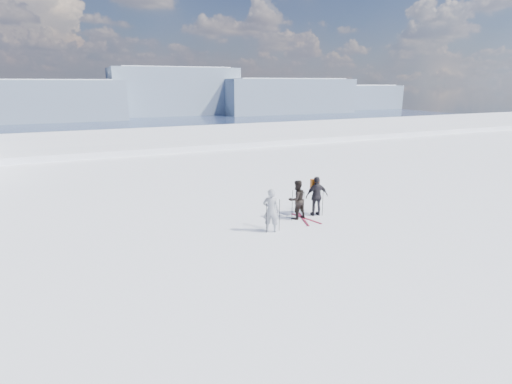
# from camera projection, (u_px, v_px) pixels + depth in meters

# --- Properties ---
(lake_basin) EXTENTS (820.00, 820.00, 71.62)m
(lake_basin) POSITION_uv_depth(u_px,v_px,m) (171.00, 202.00, 41.59)
(lake_basin) COLOR white
(lake_basin) RESTS_ON ground
(far_mountain_range) EXTENTS (770.00, 110.00, 53.00)m
(far_mountain_range) POSITION_uv_depth(u_px,v_px,m) (111.00, 95.00, 427.36)
(far_mountain_range) COLOR slate
(far_mountain_range) RESTS_ON ground
(skier_grey) EXTENTS (0.74, 0.68, 1.70)m
(skier_grey) POSITION_uv_depth(u_px,v_px,m) (271.00, 210.00, 15.16)
(skier_grey) COLOR #90949E
(skier_grey) RESTS_ON ground
(skier_dark) EXTENTS (0.87, 0.71, 1.66)m
(skier_dark) POSITION_uv_depth(u_px,v_px,m) (297.00, 200.00, 16.63)
(skier_dark) COLOR black
(skier_dark) RESTS_ON ground
(skier_pack) EXTENTS (1.06, 0.57, 1.72)m
(skier_pack) POSITION_uv_depth(u_px,v_px,m) (317.00, 196.00, 17.03)
(skier_pack) COLOR black
(skier_pack) RESTS_ON ground
(backpack) EXTENTS (0.39, 0.26, 0.47)m
(backpack) POSITION_uv_depth(u_px,v_px,m) (315.00, 170.00, 16.98)
(backpack) COLOR #B85611
(backpack) RESTS_ON skier_pack
(ski_poles) EXTENTS (3.13, 1.01, 1.31)m
(ski_poles) POSITION_uv_depth(u_px,v_px,m) (297.00, 207.00, 16.27)
(ski_poles) COLOR black
(ski_poles) RESTS_ON ground
(skis_loose) EXTENTS (0.70, 1.66, 0.03)m
(skis_loose) POSITION_uv_depth(u_px,v_px,m) (305.00, 219.00, 16.77)
(skis_loose) COLOR black
(skis_loose) RESTS_ON ground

